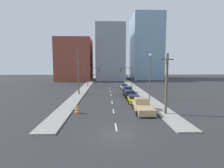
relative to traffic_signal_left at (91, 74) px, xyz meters
The scene contains 23 objects.
ground_plane 36.21m from the traffic_signal_left, 81.31° to the right, with size 200.00×200.00×0.00m, color #2D2D30.
sidewalk_left 9.81m from the traffic_signal_left, 100.16° to the left, with size 2.50×88.98×0.16m.
sidewalk_right 15.79m from the traffic_signal_left, 35.52° to the left, with size 2.50×88.98×0.16m.
lane_stripe_at_2m 34.24m from the traffic_signal_left, 80.80° to the right, with size 0.16×2.40×0.01m, color beige.
lane_stripe_at_8m 28.03m from the traffic_signal_left, 78.70° to the right, with size 0.16×2.40×0.01m, color beige.
lane_stripe_at_14m 22.42m from the traffic_signal_left, 75.74° to the right, with size 0.16×2.40×0.01m, color beige.
lane_stripe_at_22m 15.54m from the traffic_signal_left, 68.81° to the right, with size 0.16×2.40×0.01m, color beige.
lane_stripe_at_28m 10.46m from the traffic_signal_left, 55.95° to the right, with size 0.16×2.40×0.01m, color beige.
lane_stripe_at_33m 7.16m from the traffic_signal_left, 25.45° to the right, with size 0.16×2.40×0.01m, color beige.
building_brick_left 25.97m from the traffic_signal_left, 110.16° to the left, with size 14.00×16.00×17.25m.
building_office_center 29.69m from the traffic_signal_left, 77.44° to the left, with size 12.00×20.00×23.26m.
building_glass_right 40.69m from the traffic_signal_left, 54.45° to the left, with size 13.00×20.00×28.84m.
traffic_signal_left is the anchor object (origin of this frame).
traffic_signal_right 11.08m from the traffic_signal_left, ahead, with size 3.67×0.35×6.04m.
utility_pole_right_near 31.62m from the traffic_signal_left, 67.15° to the right, with size 1.60×0.32×8.05m.
utility_pole_left_mid 13.19m from the traffic_signal_left, 97.15° to the right, with size 1.60×0.32×9.72m.
traffic_barrel 28.33m from the traffic_signal_left, 89.11° to the right, with size 0.56×0.56×0.95m.
street_lamp 22.68m from the traffic_signal_left, 55.85° to the right, with size 0.44×0.44×8.63m.
pickup_truck_tan 29.35m from the traffic_signal_left, 70.94° to the right, with size 2.54×6.05×1.81m.
sedan_yellow 23.84m from the traffic_signal_left, 67.02° to the right, with size 2.26×4.38×1.37m.
sedan_black 18.97m from the traffic_signal_left, 60.60° to the right, with size 2.21×4.68×1.37m.
sedan_navy 14.89m from the traffic_signal_left, 49.13° to the right, with size 2.18×4.77×1.50m.
sedan_white 10.95m from the traffic_signal_left, 26.89° to the right, with size 2.12×4.24×1.36m.
Camera 1 is at (-1.02, -15.86, 6.58)m, focal length 28.00 mm.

